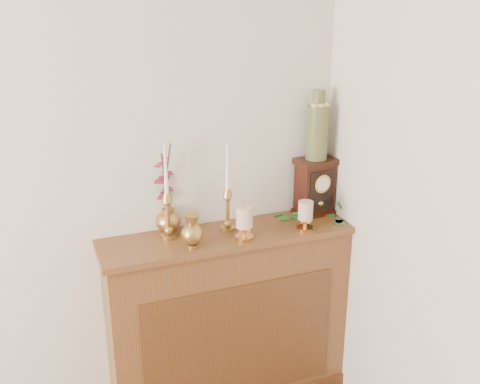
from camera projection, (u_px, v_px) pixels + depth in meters
name	position (u px, v px, depth m)	size (l,w,h in m)	color
console_shelf	(229.00, 321.00, 2.85)	(1.24, 0.34, 0.93)	brown
candlestick_left	(168.00, 208.00, 2.58)	(0.08, 0.08, 0.46)	#B18E46
candlestick_center	(228.00, 203.00, 2.66)	(0.07, 0.07, 0.43)	#B18E46
bud_vase	(192.00, 232.00, 2.50)	(0.10, 0.10, 0.16)	#B18E46
ginger_jar	(165.00, 190.00, 2.65)	(0.18, 0.20, 0.45)	#B18E46
pillar_candle_left	(244.00, 221.00, 2.59)	(0.09, 0.09, 0.17)	#D5944A
pillar_candle_right	(305.00, 214.00, 2.69)	(0.08, 0.08, 0.15)	#D5944A
ivy_garland	(310.00, 217.00, 2.82)	(0.42, 0.20, 0.09)	#276627
mantel_clock	(315.00, 187.00, 2.86)	(0.21, 0.16, 0.29)	black
ceramic_vase	(317.00, 129.00, 2.76)	(0.11, 0.11, 0.35)	#193328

